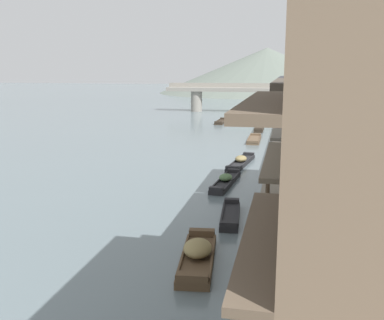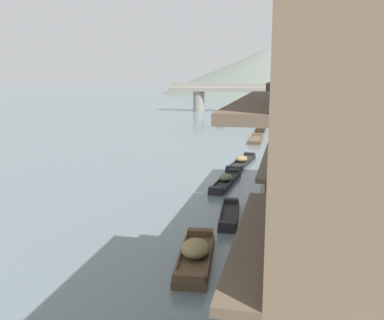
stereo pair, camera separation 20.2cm
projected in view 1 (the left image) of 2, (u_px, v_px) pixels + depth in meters
boat_moored_nearest at (221, 122)px, 56.83m from camera, size 1.10×4.74×0.45m
boat_moored_second at (269, 119)px, 59.16m from camera, size 1.52×5.35×0.55m
boat_moored_third at (254, 140)px, 42.56m from camera, size 1.22×5.07×0.40m
boat_moored_far at (241, 162)px, 31.93m from camera, size 1.59×5.69×0.67m
boat_midriver_drifting at (259, 128)px, 50.53m from camera, size 1.03×5.61×0.51m
boat_midriver_upstream at (226, 181)px, 26.43m from camera, size 1.25×5.07×0.65m
boat_upstream_distant at (230, 215)px, 20.40m from camera, size 1.12×3.81×0.46m
boat_crossing_west at (198, 255)px, 15.73m from camera, size 1.58×4.33×0.83m
house_waterfront_second at (370, 152)px, 15.57m from camera, size 7.01×7.76×6.14m
house_waterfront_tall at (337, 126)px, 22.40m from camera, size 6.11×5.88×6.14m
mooring_post_dock_near at (243, 314)px, 9.95m from camera, size 0.20×0.20×0.94m
mooring_post_dock_mid at (268, 187)px, 20.97m from camera, size 0.20×0.20×0.74m
mooring_post_dock_far at (273, 159)px, 27.68m from camera, size 0.20×0.20×0.74m
stone_bridge at (241, 94)px, 70.63m from camera, size 23.94×2.40×4.53m
hill_far_west at (267, 70)px, 128.08m from camera, size 61.42×61.42×12.73m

